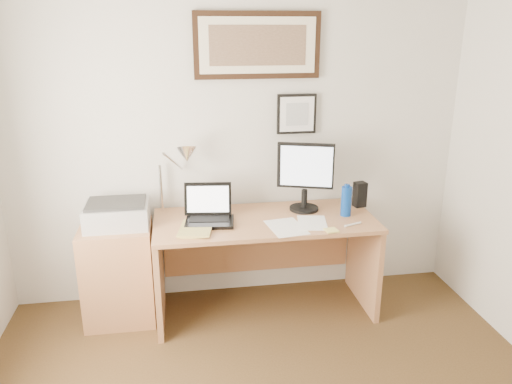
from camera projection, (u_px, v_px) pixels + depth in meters
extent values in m
cube|color=silver|center=(237.00, 141.00, 3.79)|extent=(3.50, 0.02, 2.50)
cube|color=#A56C45|center=(119.00, 274.00, 3.63)|extent=(0.50, 0.40, 0.73)
cylinder|color=#0B3A97|center=(346.00, 201.00, 3.66)|extent=(0.08, 0.08, 0.22)
cylinder|color=#0B3A97|center=(347.00, 186.00, 3.62)|extent=(0.04, 0.04, 0.02)
cube|color=black|center=(360.00, 194.00, 3.85)|extent=(0.10, 0.09, 0.19)
cube|color=white|center=(286.00, 227.00, 3.47)|extent=(0.28, 0.36, 0.00)
cube|color=white|center=(312.00, 223.00, 3.54)|extent=(0.25, 0.32, 0.00)
cube|color=#F4E574|center=(331.00, 230.00, 3.40)|extent=(0.09, 0.09, 0.01)
cylinder|color=white|center=(353.00, 224.00, 3.50)|extent=(0.14, 0.06, 0.02)
imported|color=tan|center=(180.00, 229.00, 3.42)|extent=(0.27, 0.33, 0.02)
cube|color=#A56C45|center=(265.00, 221.00, 3.63)|extent=(1.60, 0.70, 0.03)
cube|color=#A56C45|center=(159.00, 275.00, 3.63)|extent=(0.04, 0.65, 0.72)
cube|color=#A56C45|center=(364.00, 260.00, 3.86)|extent=(0.04, 0.65, 0.72)
cube|color=#A56C45|center=(258.00, 239.00, 4.03)|extent=(1.50, 0.03, 0.55)
cube|color=black|center=(210.00, 222.00, 3.53)|extent=(0.37, 0.28, 0.02)
cube|color=black|center=(209.00, 219.00, 3.55)|extent=(0.29, 0.16, 0.00)
cube|color=black|center=(208.00, 199.00, 3.62)|extent=(0.35, 0.11, 0.23)
cube|color=white|center=(208.00, 199.00, 3.61)|extent=(0.30, 0.09, 0.18)
cylinder|color=black|center=(304.00, 208.00, 3.80)|extent=(0.22, 0.22, 0.02)
cylinder|color=black|center=(304.00, 198.00, 3.78)|extent=(0.04, 0.04, 0.14)
cube|color=black|center=(306.00, 166.00, 3.69)|extent=(0.41, 0.17, 0.34)
cube|color=silver|center=(306.00, 166.00, 3.67)|extent=(0.36, 0.12, 0.30)
cube|color=#ACACAE|center=(117.00, 215.00, 3.53)|extent=(0.44, 0.34, 0.16)
cube|color=#303030|center=(116.00, 203.00, 3.50)|extent=(0.40, 0.30, 0.02)
cylinder|color=white|center=(161.00, 188.00, 3.73)|extent=(0.02, 0.02, 0.36)
cylinder|color=white|center=(173.00, 161.00, 3.62)|extent=(0.15, 0.23, 0.19)
cone|color=white|center=(187.00, 155.00, 3.56)|extent=(0.16, 0.18, 0.15)
cube|color=black|center=(258.00, 45.00, 3.57)|extent=(0.92, 0.03, 0.47)
cube|color=#F1E8CA|center=(258.00, 45.00, 3.55)|extent=(0.84, 0.01, 0.39)
cube|color=brown|center=(258.00, 45.00, 3.55)|extent=(0.70, 0.00, 0.28)
cube|color=black|center=(297.00, 114.00, 3.77)|extent=(0.30, 0.02, 0.30)
cube|color=white|center=(297.00, 114.00, 3.76)|extent=(0.26, 0.00, 0.26)
cube|color=#AAAFB4|center=(297.00, 114.00, 3.75)|extent=(0.17, 0.00, 0.17)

